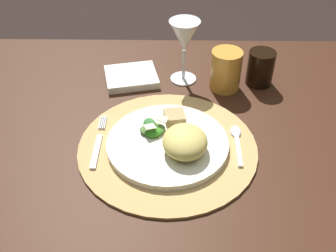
{
  "coord_description": "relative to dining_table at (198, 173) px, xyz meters",
  "views": [
    {
      "loc": [
        -0.06,
        -0.67,
        1.32
      ],
      "look_at": [
        -0.07,
        0.02,
        0.75
      ],
      "focal_mm": 43.38,
      "sensor_mm": 36.0,
      "label": 1
    }
  ],
  "objects": [
    {
      "name": "amber_tumbler",
      "position": [
        0.07,
        0.2,
        0.16
      ],
      "size": [
        0.08,
        0.08,
        0.1
      ],
      "primitive_type": "cylinder",
      "color": "gold",
      "rests_on": "dining_table"
    },
    {
      "name": "dinner_plate",
      "position": [
        -0.07,
        -0.03,
        0.12
      ],
      "size": [
        0.26,
        0.26,
        0.01
      ],
      "primitive_type": "cylinder",
      "color": "silver",
      "rests_on": "placemat"
    },
    {
      "name": "bread_piece",
      "position": [
        -0.06,
        0.04,
        0.14
      ],
      "size": [
        0.05,
        0.05,
        0.02
      ],
      "primitive_type": "cube",
      "rotation": [
        0.0,
        0.0,
        1.74
      ],
      "color": "tan",
      "rests_on": "dinner_plate"
    },
    {
      "name": "pasta_serving",
      "position": [
        -0.04,
        -0.06,
        0.15
      ],
      "size": [
        0.09,
        0.11,
        0.05
      ],
      "primitive_type": "ellipsoid",
      "rotation": [
        0.0,
        0.0,
        4.71
      ],
      "color": "#D7BE61",
      "rests_on": "dinner_plate"
    },
    {
      "name": "salad_greens",
      "position": [
        -0.1,
        0.0,
        0.14
      ],
      "size": [
        0.07,
        0.07,
        0.03
      ],
      "color": "#317D1B",
      "rests_on": "dinner_plate"
    },
    {
      "name": "napkin",
      "position": [
        -0.17,
        0.24,
        0.12
      ],
      "size": [
        0.16,
        0.14,
        0.02
      ],
      "primitive_type": "cube",
      "rotation": [
        0.0,
        0.0,
        0.22
      ],
      "color": "white",
      "rests_on": "dining_table"
    },
    {
      "name": "dining_table",
      "position": [
        0.0,
        0.0,
        0.0
      ],
      "size": [
        1.4,
        0.92,
        0.73
      ],
      "color": "#3A1D10",
      "rests_on": "ground"
    },
    {
      "name": "dark_tumbler",
      "position": [
        0.16,
        0.23,
        0.15
      ],
      "size": [
        0.07,
        0.07,
        0.09
      ],
      "primitive_type": "cylinder",
      "color": "black",
      "rests_on": "dining_table"
    },
    {
      "name": "wine_glass",
      "position": [
        -0.03,
        0.24,
        0.23
      ],
      "size": [
        0.08,
        0.08,
        0.17
      ],
      "color": "silver",
      "rests_on": "dining_table"
    },
    {
      "name": "fork",
      "position": [
        -0.22,
        -0.03,
        0.12
      ],
      "size": [
        0.01,
        0.17,
        0.0
      ],
      "color": "silver",
      "rests_on": "placemat"
    },
    {
      "name": "placemat",
      "position": [
        -0.07,
        -0.03,
        0.11
      ],
      "size": [
        0.38,
        0.38,
        0.01
      ],
      "primitive_type": "cylinder",
      "color": "tan",
      "rests_on": "dining_table"
    },
    {
      "name": "spoon",
      "position": [
        0.08,
        -0.01,
        0.12
      ],
      "size": [
        0.02,
        0.13,
        0.01
      ],
      "color": "silver",
      "rests_on": "placemat"
    }
  ]
}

